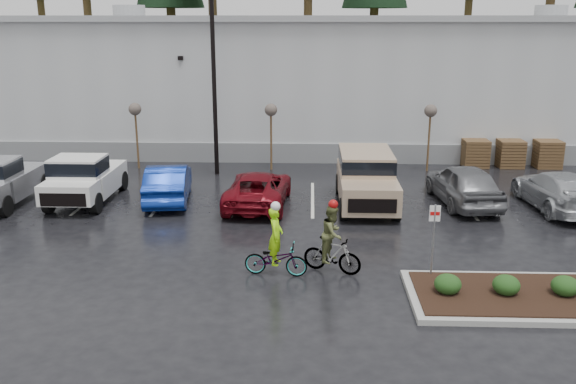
{
  "coord_description": "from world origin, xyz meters",
  "views": [
    {
      "loc": [
        0.41,
        -15.68,
        7.04
      ],
      "look_at": [
        -0.36,
        4.46,
        1.3
      ],
      "focal_mm": 38.0,
      "sensor_mm": 36.0,
      "label": 1
    }
  ],
  "objects_px": {
    "fire_lane_sign": "(434,232)",
    "pickup_white": "(88,176)",
    "sapling_mid": "(271,113)",
    "car_far_silver": "(557,190)",
    "car_grey": "(464,184)",
    "lamppost": "(213,50)",
    "pickup_silver": "(3,178)",
    "pallet_stack_c": "(547,154)",
    "cyclist_hivis": "(276,252)",
    "suv_tan": "(366,180)",
    "sapling_east": "(430,114)",
    "car_blue": "(168,183)",
    "pallet_stack_b": "(510,153)",
    "car_red": "(258,189)",
    "pallet_stack_a": "(475,153)",
    "cyclist_olive": "(332,246)",
    "sapling_west": "(135,113)"
  },
  "relations": [
    {
      "from": "pickup_silver",
      "to": "car_far_silver",
      "type": "xyz_separation_m",
      "value": [
        21.6,
        -0.02,
        -0.25
      ]
    },
    {
      "from": "lamppost",
      "to": "cyclist_olive",
      "type": "bearing_deg",
      "value": -66.05
    },
    {
      "from": "sapling_east",
      "to": "suv_tan",
      "type": "bearing_deg",
      "value": -120.75
    },
    {
      "from": "car_far_silver",
      "to": "cyclist_olive",
      "type": "relative_size",
      "value": 2.3
    },
    {
      "from": "lamppost",
      "to": "suv_tan",
      "type": "bearing_deg",
      "value": -35.84
    },
    {
      "from": "sapling_mid",
      "to": "pallet_stack_a",
      "type": "xyz_separation_m",
      "value": [
        10.0,
        1.0,
        -2.05
      ]
    },
    {
      "from": "pallet_stack_a",
      "to": "fire_lane_sign",
      "type": "xyz_separation_m",
      "value": [
        -4.7,
        -13.8,
        0.73
      ]
    },
    {
      "from": "sapling_west",
      "to": "car_far_silver",
      "type": "height_order",
      "value": "sapling_west"
    },
    {
      "from": "cyclist_hivis",
      "to": "sapling_east",
      "type": "bearing_deg",
      "value": -20.58
    },
    {
      "from": "fire_lane_sign",
      "to": "pickup_silver",
      "type": "relative_size",
      "value": 0.42
    },
    {
      "from": "sapling_east",
      "to": "cyclist_hivis",
      "type": "bearing_deg",
      "value": -117.41
    },
    {
      "from": "sapling_mid",
      "to": "car_far_silver",
      "type": "xyz_separation_m",
      "value": [
        11.35,
        -5.89,
        -2.0
      ]
    },
    {
      "from": "pallet_stack_c",
      "to": "lamppost",
      "type": "bearing_deg",
      "value": -172.87
    },
    {
      "from": "lamppost",
      "to": "sapling_east",
      "type": "distance_m",
      "value": 10.48
    },
    {
      "from": "suv_tan",
      "to": "cyclist_olive",
      "type": "xyz_separation_m",
      "value": [
        -1.53,
        -6.62,
        -0.23
      ]
    },
    {
      "from": "pallet_stack_c",
      "to": "fire_lane_sign",
      "type": "relative_size",
      "value": 0.61
    },
    {
      "from": "suv_tan",
      "to": "sapling_mid",
      "type": "bearing_deg",
      "value": 125.34
    },
    {
      "from": "sapling_east",
      "to": "cyclist_hivis",
      "type": "xyz_separation_m",
      "value": [
        -6.55,
        -12.63,
        -2.05
      ]
    },
    {
      "from": "fire_lane_sign",
      "to": "cyclist_olive",
      "type": "xyz_separation_m",
      "value": [
        -2.75,
        0.43,
        -0.6
      ]
    },
    {
      "from": "car_red",
      "to": "suv_tan",
      "type": "xyz_separation_m",
      "value": [
        4.2,
        0.17,
        0.36
      ]
    },
    {
      "from": "pallet_stack_b",
      "to": "car_grey",
      "type": "height_order",
      "value": "car_grey"
    },
    {
      "from": "lamppost",
      "to": "cyclist_olive",
      "type": "height_order",
      "value": "lamppost"
    },
    {
      "from": "pickup_silver",
      "to": "pickup_white",
      "type": "height_order",
      "value": "same"
    },
    {
      "from": "fire_lane_sign",
      "to": "cyclist_hivis",
      "type": "xyz_separation_m",
      "value": [
        -4.35,
        0.17,
        -0.72
      ]
    },
    {
      "from": "lamppost",
      "to": "pickup_silver",
      "type": "bearing_deg",
      "value": -147.83
    },
    {
      "from": "pallet_stack_b",
      "to": "suv_tan",
      "type": "distance_m",
      "value": 10.19
    },
    {
      "from": "pickup_silver",
      "to": "car_far_silver",
      "type": "bearing_deg",
      "value": -0.05
    },
    {
      "from": "car_red",
      "to": "fire_lane_sign",
      "type": "bearing_deg",
      "value": 131.51
    },
    {
      "from": "fire_lane_sign",
      "to": "pickup_white",
      "type": "relative_size",
      "value": 0.42
    },
    {
      "from": "pallet_stack_b",
      "to": "car_red",
      "type": "distance_m",
      "value": 13.7
    },
    {
      "from": "car_grey",
      "to": "lamppost",
      "type": "bearing_deg",
      "value": -29.36
    },
    {
      "from": "sapling_west",
      "to": "sapling_east",
      "type": "bearing_deg",
      "value": 0.0
    },
    {
      "from": "car_red",
      "to": "sapling_east",
      "type": "bearing_deg",
      "value": -138.88
    },
    {
      "from": "car_red",
      "to": "pallet_stack_b",
      "type": "bearing_deg",
      "value": -146.38
    },
    {
      "from": "lamppost",
      "to": "suv_tan",
      "type": "relative_size",
      "value": 1.81
    },
    {
      "from": "sapling_mid",
      "to": "car_blue",
      "type": "relative_size",
      "value": 0.71
    },
    {
      "from": "car_grey",
      "to": "car_far_silver",
      "type": "distance_m",
      "value": 3.48
    },
    {
      "from": "sapling_west",
      "to": "pallet_stack_b",
      "type": "height_order",
      "value": "sapling_west"
    },
    {
      "from": "sapling_mid",
      "to": "fire_lane_sign",
      "type": "bearing_deg",
      "value": -67.51
    },
    {
      "from": "sapling_mid",
      "to": "pickup_white",
      "type": "distance_m",
      "value": 9.01
    },
    {
      "from": "pallet_stack_b",
      "to": "fire_lane_sign",
      "type": "distance_m",
      "value": 15.23
    },
    {
      "from": "sapling_mid",
      "to": "pickup_white",
      "type": "height_order",
      "value": "sapling_mid"
    },
    {
      "from": "sapling_west",
      "to": "car_far_silver",
      "type": "relative_size",
      "value": 0.64
    },
    {
      "from": "pallet_stack_c",
      "to": "pickup_white",
      "type": "relative_size",
      "value": 0.26
    },
    {
      "from": "pallet_stack_a",
      "to": "car_blue",
      "type": "xyz_separation_m",
      "value": [
        -13.77,
        -6.42,
        0.07
      ]
    },
    {
      "from": "car_far_silver",
      "to": "cyclist_hivis",
      "type": "bearing_deg",
      "value": 29.19
    },
    {
      "from": "lamppost",
      "to": "pallet_stack_b",
      "type": "distance_m",
      "value": 15.19
    },
    {
      "from": "sapling_mid",
      "to": "cyclist_hivis",
      "type": "relative_size",
      "value": 1.46
    },
    {
      "from": "lamppost",
      "to": "cyclist_hivis",
      "type": "height_order",
      "value": "lamppost"
    },
    {
      "from": "pallet_stack_c",
      "to": "cyclist_hivis",
      "type": "bearing_deg",
      "value": -132.63
    }
  ]
}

